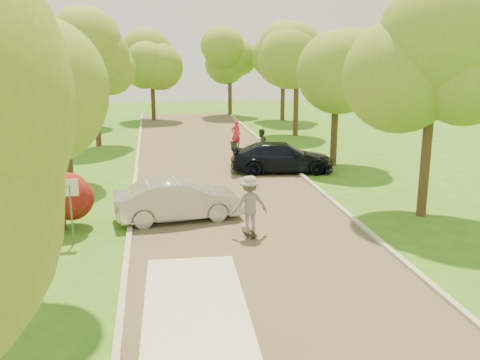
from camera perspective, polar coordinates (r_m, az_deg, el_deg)
ground at (r=14.73m, az=3.86°, el=-11.02°), size 100.00×100.00×0.00m
road at (r=22.10m, az=-0.85°, el=-2.30°), size 8.00×60.00×0.01m
curb_left at (r=21.89m, az=-11.40°, el=-2.61°), size 0.18×60.00×0.12m
curb_right at (r=23.01m, az=9.18°, el=-1.68°), size 0.18×60.00×0.12m
street_sign at (r=17.81m, az=-17.66°, el=-1.82°), size 0.55×0.06×2.17m
red_shrub at (r=19.44m, az=-18.41°, el=-2.00°), size 1.70×1.70×1.95m
tree_l_mida at (r=14.37m, az=-22.36°, el=8.78°), size 4.71×4.60×7.39m
tree_l_midb at (r=25.30m, az=-17.98°, el=9.66°), size 4.30×4.20×6.62m
tree_l_far at (r=35.13m, az=-15.03°, el=12.36°), size 4.92×4.80×7.79m
tree_r_mida at (r=20.65m, az=20.49°, el=11.27°), size 5.13×5.00×7.95m
tree_r_midb at (r=28.70m, az=10.66°, el=11.13°), size 4.51×4.40×7.01m
tree_r_far at (r=38.40m, az=6.47°, el=13.40°), size 5.33×5.20×8.34m
tree_bg_a at (r=43.35m, az=-17.25°, el=12.26°), size 5.12×5.00×7.72m
tree_bg_b at (r=46.39m, az=4.94°, el=13.18°), size 5.12×5.00×7.95m
tree_bg_c at (r=46.99m, az=-9.15°, el=12.43°), size 4.92×4.80×7.33m
tree_bg_d at (r=49.53m, az=-0.84°, el=13.02°), size 5.12×5.00×7.72m
minivan at (r=10.19m, az=-4.68°, el=-17.45°), size 2.00×4.76×1.75m
silver_sedan at (r=19.75m, az=-6.60°, el=-2.14°), size 4.76×2.21×1.51m
dark_sedan at (r=27.26m, az=4.48°, el=2.45°), size 5.45×2.75×1.52m
longboard at (r=18.22m, az=1.01°, el=-5.59°), size 0.42×1.03×0.12m
skateboarder at (r=17.91m, az=1.02°, el=-2.59°), size 1.35×0.90×1.95m
person_striped at (r=33.52m, az=-0.44°, el=4.88°), size 0.74×0.59×1.75m
person_olive at (r=30.19m, az=2.25°, el=3.84°), size 1.08×1.04×1.75m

